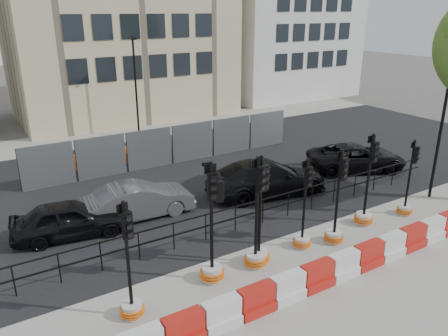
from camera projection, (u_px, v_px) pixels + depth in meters
ground at (283, 237)px, 15.22m from camera, size 120.00×120.00×0.00m
sidewalk_near at (347, 280)px, 12.82m from camera, size 40.00×6.00×0.02m
road at (190, 176)px, 20.83m from camera, size 40.00×14.00×0.03m
sidewalk_far at (126, 133)px, 28.04m from camera, size 40.00×4.00×0.02m
building_white at (281, 3)px, 38.45m from camera, size 12.00×9.06×16.00m
kerb_railing at (263, 207)px, 15.95m from camera, size 18.00×0.04×1.00m
heras_fencing at (158, 149)px, 22.52m from camera, size 14.33×1.72×2.00m
lamp_post_far at (136, 84)px, 26.37m from camera, size 0.12×0.56×6.00m
lamp_post_near at (442, 123)px, 17.39m from camera, size 0.12×0.56×6.00m
barrier_row at (343, 266)px, 12.85m from camera, size 15.70×0.50×0.80m
traffic_signal_a at (131, 294)px, 11.06m from camera, size 0.64×0.64×3.27m
traffic_signal_b at (212, 254)px, 12.51m from camera, size 0.73×0.73×3.68m
traffic_signal_c at (256, 245)px, 13.26m from camera, size 0.71×0.71×3.58m
traffic_signal_d at (260, 239)px, 13.41m from camera, size 0.70×0.70×3.55m
traffic_signal_e at (303, 230)px, 14.36m from camera, size 0.61×0.61×3.12m
traffic_signal_f at (336, 222)px, 14.62m from camera, size 0.65×0.65×3.32m
traffic_signal_g at (365, 206)px, 15.91m from camera, size 0.68×0.68×3.47m
traffic_signal_h at (406, 200)px, 16.70m from camera, size 0.59×0.59×3.00m
car_a at (70, 219)px, 15.08m from camera, size 2.70×4.33×1.32m
car_b at (139, 200)px, 16.50m from camera, size 1.79×4.27×1.37m
car_c at (267, 178)px, 18.52m from camera, size 4.14×6.05×1.52m
car_d at (357, 157)px, 21.38m from camera, size 5.65×6.33×1.32m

